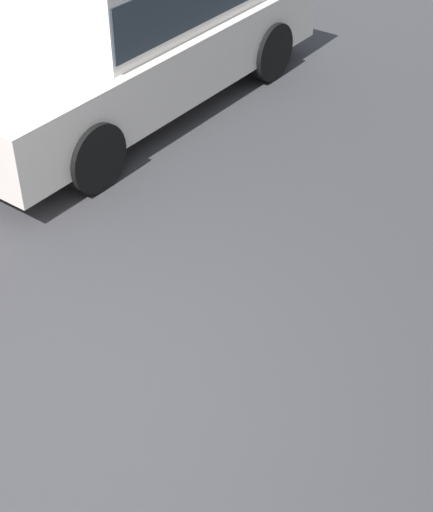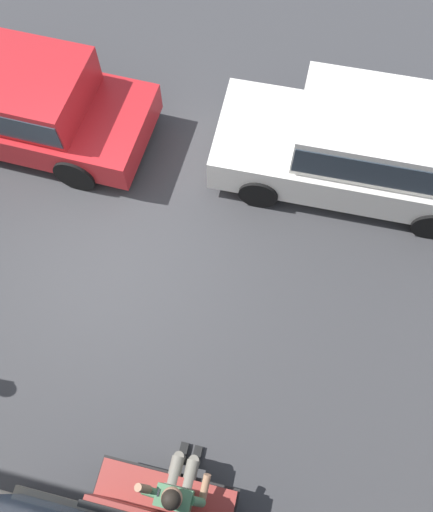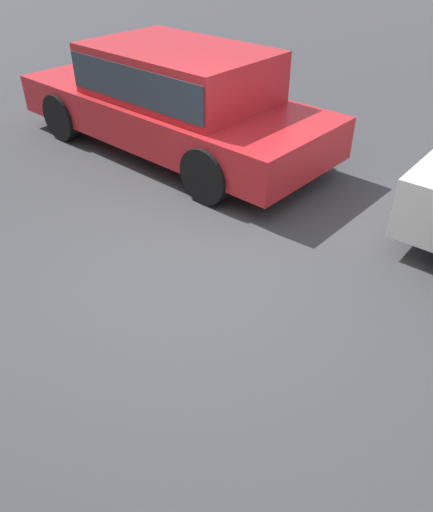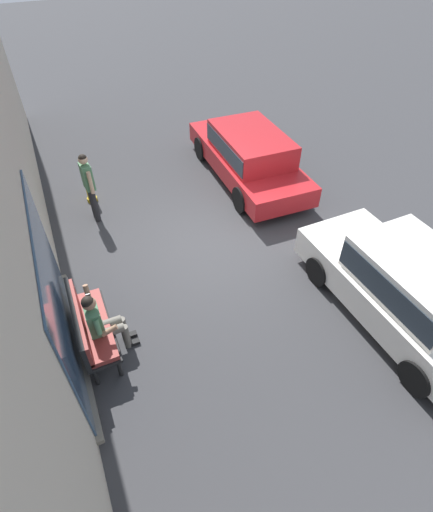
% 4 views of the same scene
% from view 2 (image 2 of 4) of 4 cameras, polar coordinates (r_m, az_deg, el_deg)
% --- Properties ---
extents(ground_plane, '(60.00, 60.00, 0.00)m').
position_cam_2_polar(ground_plane, '(7.62, -12.47, -0.94)').
color(ground_plane, '#38383A').
extents(bench, '(1.64, 0.55, 1.04)m').
position_cam_2_polar(bench, '(6.21, -6.27, -26.56)').
color(bench, black).
rests_on(bench, ground_plane).
extents(person_on_phone, '(0.73, 0.74, 1.38)m').
position_cam_2_polar(person_on_phone, '(6.07, -4.43, -24.87)').
color(person_on_phone, '#6B665B').
rests_on(person_on_phone, ground_plane).
extents(parked_car_near, '(4.25, 1.87, 1.50)m').
position_cam_2_polar(parked_car_near, '(7.87, 16.41, 12.12)').
color(parked_car_near, white).
rests_on(parked_car_near, ground_plane).
extents(parked_car_mid, '(4.64, 1.96, 1.39)m').
position_cam_2_polar(parked_car_mid, '(8.85, -22.60, 16.45)').
color(parked_car_mid, red).
rests_on(parked_car_mid, ground_plane).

